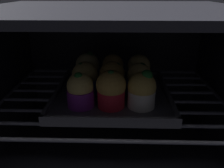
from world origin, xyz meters
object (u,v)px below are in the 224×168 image
at_px(muffin_row1_col2, 139,79).
at_px(muffin_row2_col1, 112,69).
at_px(muffin_row1_col0, 85,78).
at_px(muffin_row2_col0, 88,68).
at_px(muffin_row0_col0, 80,91).
at_px(muffin_row1_col1, 113,78).
at_px(baking_tray, 112,94).
at_px(muffin_row0_col1, 112,89).
at_px(muffin_row2_col2, 139,70).
at_px(muffin_row0_col2, 142,90).

distance_m(muffin_row1_col2, muffin_row2_col1, 0.10).
height_order(muffin_row1_col0, muffin_row2_col0, muffin_row2_col0).
relative_size(muffin_row1_col2, muffin_row2_col0, 0.93).
height_order(muffin_row0_col0, muffin_row2_col0, muffin_row2_col0).
relative_size(muffin_row1_col1, muffin_row1_col2, 1.02).
relative_size(baking_tray, muffin_row2_col0, 3.28).
xyz_separation_m(muffin_row0_col0, muffin_row0_col1, (0.07, -0.00, 0.00)).
height_order(baking_tray, muffin_row1_col0, muffin_row1_col0).
bearing_deg(muffin_row1_col1, muffin_row1_col2, -3.95).
relative_size(baking_tray, muffin_row0_col1, 3.27).
bearing_deg(muffin_row1_col2, muffin_row1_col1, 176.05).
bearing_deg(muffin_row2_col1, muffin_row1_col0, -131.29).
distance_m(baking_tray, muffin_row2_col1, 0.08).
bearing_deg(baking_tray, muffin_row1_col2, -2.51).
bearing_deg(muffin_row1_col0, muffin_row2_col2, 26.17).
xyz_separation_m(muffin_row1_col0, muffin_row1_col1, (0.07, 0.00, 0.00)).
height_order(muffin_row1_col2, muffin_row2_col2, same).
bearing_deg(muffin_row2_col1, muffin_row0_col1, -88.07).
xyz_separation_m(muffin_row0_col1, muffin_row0_col2, (0.06, 0.00, -0.00)).
height_order(muffin_row1_col0, muffin_row2_col1, same).
bearing_deg(muffin_row0_col2, muffin_row1_col2, 90.48).
height_order(muffin_row0_col2, muffin_row1_col2, muffin_row0_col2).
relative_size(baking_tray, muffin_row2_col2, 3.49).
bearing_deg(muffin_row0_col1, muffin_row2_col0, 116.30).
distance_m(muffin_row1_col0, muffin_row2_col0, 0.07).
height_order(muffin_row0_col2, muffin_row2_col2, muffin_row0_col2).
bearing_deg(muffin_row2_col2, muffin_row0_col0, -134.64).
height_order(muffin_row1_col2, muffin_row2_col0, muffin_row2_col0).
height_order(baking_tray, muffin_row1_col2, muffin_row1_col2).
distance_m(muffin_row1_col2, muffin_row2_col0, 0.15).
bearing_deg(muffin_row0_col1, muffin_row0_col2, 1.05).
bearing_deg(muffin_row1_col2, muffin_row0_col1, -132.67).
height_order(muffin_row0_col0, muffin_row1_col2, muffin_row0_col0).
distance_m(muffin_row2_col0, muffin_row2_col2, 0.14).
distance_m(baking_tray, muffin_row1_col2, 0.08).
distance_m(muffin_row0_col2, muffin_row2_col2, 0.14).
xyz_separation_m(muffin_row1_col0, muffin_row2_col0, (-0.00, 0.07, 0.00)).
bearing_deg(muffin_row2_col0, muffin_row0_col1, -63.70).
relative_size(muffin_row0_col1, muffin_row2_col0, 1.00).
xyz_separation_m(baking_tray, muffin_row2_col0, (-0.07, 0.07, 0.04)).
distance_m(muffin_row0_col2, muffin_row1_col0, 0.15).
bearing_deg(muffin_row0_col0, muffin_row2_col2, 45.36).
relative_size(muffin_row1_col1, muffin_row2_col0, 0.94).
bearing_deg(muffin_row2_col0, muffin_row1_col0, -87.64).
bearing_deg(muffin_row2_col0, baking_tray, -46.17).
xyz_separation_m(muffin_row2_col0, muffin_row2_col1, (0.07, 0.00, -0.00)).
xyz_separation_m(baking_tray, muffin_row1_col0, (-0.07, 0.00, 0.04)).
relative_size(muffin_row2_col0, muffin_row2_col2, 1.07).
bearing_deg(muffin_row0_col2, baking_tray, 133.17).
xyz_separation_m(baking_tray, muffin_row0_col2, (0.07, -0.07, 0.04)).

